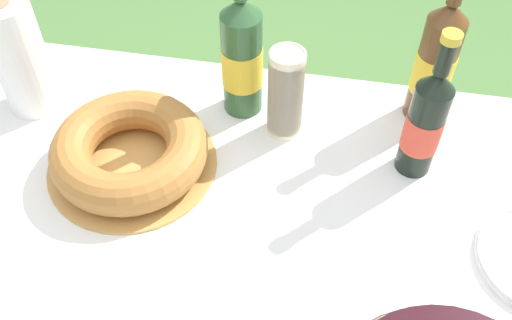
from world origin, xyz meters
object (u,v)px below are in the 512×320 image
Objects in this scene: cup_stack at (286,94)px; paper_towel_roll at (20,57)px; cider_bottle_green at (242,57)px; juice_bottle_red at (425,123)px; cider_bottle_amber at (435,63)px; bundt_cake at (130,151)px.

cup_stack is 0.55m from paper_towel_roll.
juice_bottle_red is (0.37, -0.11, -0.01)m from cider_bottle_green.
bundt_cake is at bearing -155.35° from cider_bottle_amber.
cider_bottle_green is 0.39m from cider_bottle_amber.
cider_bottle_amber reaches higher than cider_bottle_green.
cup_stack is at bearing 168.59° from juice_bottle_red.
bundt_cake is at bearing -26.96° from paper_towel_roll.
cup_stack is at bearing 28.87° from bundt_cake.
cider_bottle_amber is (0.38, 0.05, 0.00)m from cider_bottle_green.
cider_bottle_green reaches higher than paper_towel_roll.
cider_bottle_amber is at bearing 83.33° from juice_bottle_red.
cider_bottle_green is at bearing 163.38° from juice_bottle_red.
bundt_cake is at bearing -151.13° from cup_stack.
juice_bottle_red is at bearing -96.67° from cider_bottle_amber.
cider_bottle_amber is at bearing 7.37° from cider_bottle_green.
juice_bottle_red is at bearing -11.41° from cup_stack.
cider_bottle_green reaches higher than bundt_cake.
bundt_cake is 0.95× the size of cider_bottle_amber.
cider_bottle_green is 0.46m from paper_towel_roll.
cider_bottle_green reaches higher than cup_stack.
juice_bottle_red is (-0.02, -0.16, -0.02)m from cider_bottle_amber.
bundt_cake is 0.96× the size of cider_bottle_green.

